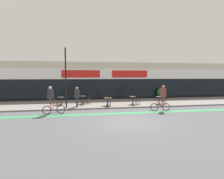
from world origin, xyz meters
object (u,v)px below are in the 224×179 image
Objects in this scene: cafe_chair_3_side at (139,99)px; cafe_chair_0_side at (54,99)px; cafe_chair_2_near at (109,101)px; cyclist_0 at (163,96)px; bistro_table_0 at (61,99)px; bistro_table_1 at (83,98)px; cafe_chair_0_near at (60,100)px; bistro_table_2 at (108,100)px; planter_pot at (160,93)px; pedestrian_near_end at (77,95)px; cafe_chair_4_side at (165,99)px; cafe_chair_4_near at (162,100)px; cafe_chair_1_side at (89,98)px; lamp_post at (66,72)px; bistro_table_4 at (159,99)px; bistro_table_3 at (133,99)px; cafe_chair_3_near at (135,100)px; cyclist_1 at (51,98)px; cafe_chair_1_near at (83,99)px.

cafe_chair_0_side is at bearing -6.36° from cafe_chair_3_side.
cyclist_0 is (4.19, -1.97, 0.63)m from cafe_chair_2_near.
bistro_table_1 is at bearing 5.01° from bistro_table_0.
bistro_table_2 is at bearing -104.62° from cafe_chair_0_near.
pedestrian_near_end reaches higher than planter_pot.
cyclist_0 is (-1.53, -2.63, 0.63)m from cafe_chair_4_side.
cafe_chair_0_side is 1.00× the size of cafe_chair_4_near.
cyclist_0 is at bearing 61.02° from cafe_chair_4_side.
cafe_chair_3_side is (4.79, -1.17, 0.00)m from cafe_chair_1_side.
lamp_post is (-2.07, -1.99, 2.59)m from cafe_chair_1_side.
cafe_chair_4_side is at bearing -80.93° from cafe_chair_2_near.
cafe_chair_1_side is 0.50× the size of pedestrian_near_end.
cyclist_0 is (-0.90, -2.63, 0.62)m from bistro_table_4.
bistro_table_2 is 4.44m from cafe_chair_0_near.
cafe_chair_0_near reaches higher than bistro_table_3.
cyclist_0 is (5.84, -4.13, 0.63)m from cafe_chair_1_side.
planter_pot reaches higher than cafe_chair_1_side.
pedestrian_near_end is (-7.00, 2.51, -0.08)m from cyclist_0.
cafe_chair_0_near is 2.84m from cafe_chair_1_side.
cafe_chair_3_near reaches higher than bistro_table_1.
cyclist_1 is (-7.16, -2.71, 0.59)m from bistro_table_3.
cyclist_0 is at bearing -108.92° from bistro_table_4.
bistro_table_3 is 0.36× the size of cyclist_1.
cafe_chair_4_side is (8.00, -0.89, 0.00)m from cafe_chair_1_near.
cafe_chair_1_side is at bearing 67.18° from cafe_chair_4_near.
cyclist_1 reaches higher than cafe_chair_4_side.
cafe_chair_0_near is at bearing -164.25° from planter_pot.
cafe_chair_2_near is at bearing 84.98° from cafe_chair_4_near.
cyclist_1 is at bearing 60.16° from cafe_chair_1_side.
cafe_chair_3_near is 0.50× the size of pedestrian_near_end.
pedestrian_near_end is at bearing -42.69° from bistro_table_0.
bistro_table_1 is 0.86× the size of cafe_chair_0_side.
cyclist_0 reaches higher than cafe_chair_4_side.
cafe_chair_3_side reaches higher than bistro_table_1.
cafe_chair_3_near is at bearing -79.20° from cafe_chair_2_near.
bistro_table_4 is 0.61× the size of planter_pot.
cafe_chair_2_near and cafe_chair_3_near have the same top height.
planter_pot is at bearing -49.76° from cafe_chair_3_near.
bistro_table_2 is 2.52m from cafe_chair_3_near.
bistro_table_4 is at bearing -7.98° from bistro_table_0.
pedestrian_near_end reaches higher than bistro_table_1.
cyclist_0 is (1.05, -2.96, 0.63)m from cafe_chair_3_side.
lamp_post is at bearing -156.29° from cafe_chair_0_near.
bistro_table_4 is 5.13m from cafe_chair_2_near.
cafe_chair_3_near reaches higher than bistro_table_0.
cafe_chair_1_side reaches higher than bistro_table_0.
bistro_table_1 is at bearing -9.55° from cafe_chair_4_side.
cafe_chair_4_near is 0.42× the size of cyclist_0.
cafe_chair_0_near is 7.52m from cafe_chair_3_side.
cafe_chair_3_side is 3.21m from cyclist_0.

